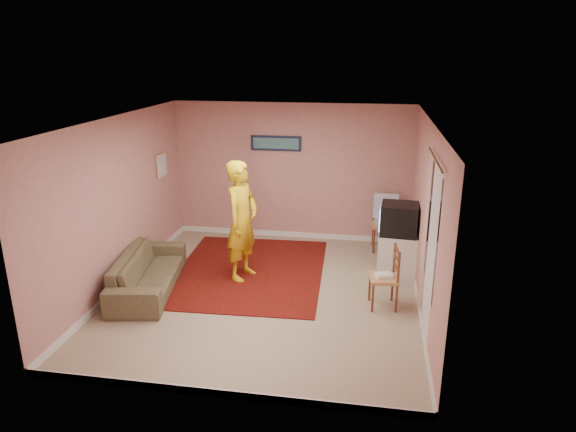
% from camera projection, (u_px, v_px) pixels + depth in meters
% --- Properties ---
extents(ground, '(5.00, 5.00, 0.00)m').
position_uv_depth(ground, '(266.00, 293.00, 7.78)').
color(ground, gray).
rests_on(ground, ground).
extents(wall_back, '(4.50, 0.02, 2.60)m').
position_uv_depth(wall_back, '(292.00, 172.00, 9.72)').
color(wall_back, tan).
rests_on(wall_back, ground).
extents(wall_front, '(4.50, 0.02, 2.60)m').
position_uv_depth(wall_front, '(213.00, 286.00, 5.03)').
color(wall_front, tan).
rests_on(wall_front, ground).
extents(wall_left, '(0.02, 5.00, 2.60)m').
position_uv_depth(wall_left, '(119.00, 204.00, 7.73)').
color(wall_left, tan).
rests_on(wall_left, ground).
extents(wall_right, '(0.02, 5.00, 2.60)m').
position_uv_depth(wall_right, '(425.00, 219.00, 7.03)').
color(wall_right, tan).
rests_on(wall_right, ground).
extents(ceiling, '(4.50, 5.00, 0.02)m').
position_uv_depth(ceiling, '(264.00, 120.00, 6.98)').
color(ceiling, white).
rests_on(ceiling, wall_back).
extents(baseboard_back, '(4.50, 0.02, 0.10)m').
position_uv_depth(baseboard_back, '(292.00, 234.00, 10.10)').
color(baseboard_back, silver).
rests_on(baseboard_back, ground).
extents(baseboard_front, '(4.50, 0.02, 0.10)m').
position_uv_depth(baseboard_front, '(218.00, 393.00, 5.43)').
color(baseboard_front, silver).
rests_on(baseboard_front, ground).
extents(baseboard_left, '(0.02, 5.00, 0.10)m').
position_uv_depth(baseboard_left, '(128.00, 279.00, 8.11)').
color(baseboard_left, silver).
rests_on(baseboard_left, ground).
extents(baseboard_right, '(0.02, 5.00, 0.10)m').
position_uv_depth(baseboard_right, '(418.00, 301.00, 7.42)').
color(baseboard_right, silver).
rests_on(baseboard_right, ground).
extents(window, '(0.01, 1.10, 1.50)m').
position_uv_depth(window, '(433.00, 231.00, 6.14)').
color(window, black).
rests_on(window, wall_right).
extents(curtain_sheer, '(0.01, 0.75, 2.10)m').
position_uv_depth(curtain_sheer, '(431.00, 251.00, 6.06)').
color(curtain_sheer, silver).
rests_on(curtain_sheer, wall_right).
extents(curtain_floral, '(0.01, 0.35, 2.10)m').
position_uv_depth(curtain_floral, '(425.00, 231.00, 6.72)').
color(curtain_floral, beige).
rests_on(curtain_floral, wall_right).
extents(curtain_rod, '(0.02, 1.40, 0.02)m').
position_uv_depth(curtain_rod, '(435.00, 159.00, 5.88)').
color(curtain_rod, brown).
rests_on(curtain_rod, wall_right).
extents(picture_back, '(0.95, 0.04, 0.28)m').
position_uv_depth(picture_back, '(276.00, 143.00, 9.57)').
color(picture_back, '#131A34').
rests_on(picture_back, wall_back).
extents(picture_left, '(0.04, 0.38, 0.42)m').
position_uv_depth(picture_left, '(162.00, 165.00, 9.15)').
color(picture_left, '#CBB28B').
rests_on(picture_left, wall_left).
extents(area_rug, '(2.51, 3.09, 0.02)m').
position_uv_depth(area_rug, '(250.00, 271.00, 8.53)').
color(area_rug, '#310506').
rests_on(area_rug, ground).
extents(tv_cabinet, '(0.59, 0.54, 0.75)m').
position_uv_depth(tv_cabinet, '(397.00, 256.00, 8.19)').
color(tv_cabinet, silver).
rests_on(tv_cabinet, ground).
extents(crt_tv, '(0.61, 0.55, 0.49)m').
position_uv_depth(crt_tv, '(399.00, 219.00, 7.99)').
color(crt_tv, black).
rests_on(crt_tv, tv_cabinet).
extents(chair_a, '(0.47, 0.45, 0.54)m').
position_uv_depth(chair_a, '(385.00, 218.00, 9.27)').
color(chair_a, tan).
rests_on(chair_a, ground).
extents(dvd_player, '(0.40, 0.29, 0.07)m').
position_uv_depth(dvd_player, '(385.00, 222.00, 9.29)').
color(dvd_player, silver).
rests_on(dvd_player, chair_a).
extents(blue_throw, '(0.44, 0.06, 0.46)m').
position_uv_depth(blue_throw, '(386.00, 206.00, 9.32)').
color(blue_throw, '#8AA2E3').
rests_on(blue_throw, chair_a).
extents(chair_b, '(0.44, 0.46, 0.49)m').
position_uv_depth(chair_b, '(384.00, 271.00, 7.21)').
color(chair_b, tan).
rests_on(chair_b, ground).
extents(game_console, '(0.27, 0.23, 0.05)m').
position_uv_depth(game_console, '(384.00, 275.00, 7.23)').
color(game_console, white).
rests_on(game_console, chair_b).
extents(sofa, '(1.12, 2.12, 0.59)m').
position_uv_depth(sofa, '(148.00, 272.00, 7.81)').
color(sofa, brown).
rests_on(sofa, ground).
extents(person, '(0.63, 0.80, 1.92)m').
position_uv_depth(person, '(242.00, 221.00, 8.04)').
color(person, gold).
rests_on(person, ground).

